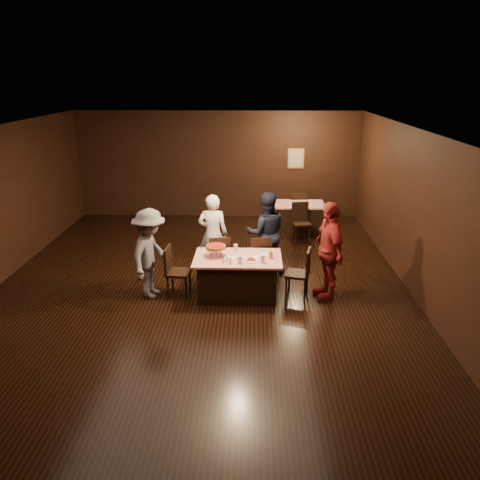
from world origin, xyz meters
The scene contains 23 objects.
room centered at (0.00, 0.01, 2.14)m, with size 10.00×10.04×3.02m.
main_table centered at (0.73, -0.28, 0.39)m, with size 1.60×1.00×0.77m, color red.
back_table centered at (2.20, 3.55, 0.39)m, with size 1.30×0.90×0.77m, color #A80B1C.
chair_far_left centered at (0.33, 0.47, 0.47)m, with size 0.42×0.42×0.95m, color black.
chair_far_right centered at (1.13, 0.47, 0.47)m, with size 0.42×0.42×0.95m, color black.
chair_end_left centered at (-0.37, -0.28, 0.47)m, with size 0.42×0.42×0.95m, color black.
chair_end_right centered at (1.83, -0.28, 0.47)m, with size 0.42×0.42×0.95m, color black.
chair_back_near centered at (2.20, 2.85, 0.47)m, with size 0.42×0.42×0.95m, color black.
chair_back_far centered at (2.20, 4.15, 0.47)m, with size 0.42×0.42×0.95m, color black.
diner_white_jacket centered at (0.19, 0.85, 0.84)m, with size 0.61×0.40×1.67m, color white.
diner_navy_hoodie centered at (1.28, 0.86, 0.86)m, with size 0.83×0.65×1.72m, color black.
diner_grey_knit centered at (-0.86, -0.31, 0.84)m, with size 1.09×0.62×1.68m, color slate.
diner_red_shirt centered at (2.38, -0.25, 0.91)m, with size 1.07×0.45×1.83m, color #A12524.
pizza_stand centered at (0.33, -0.23, 0.95)m, with size 0.38×0.38×0.22m.
plate_with_slice centered at (0.98, -0.46, 0.80)m, with size 0.25×0.25×0.06m.
plate_empty centered at (1.28, -0.13, 0.78)m, with size 0.25×0.25×0.01m, color white.
glass_front_left centered at (0.78, -0.58, 0.84)m, with size 0.08×0.08×0.14m, color silver.
glass_front_right centered at (1.18, -0.53, 0.84)m, with size 0.08×0.08×0.14m, color silver.
glass_amber centered at (1.33, -0.33, 0.84)m, with size 0.08×0.08×0.14m, color #BF7F26.
glass_back centered at (0.68, 0.02, 0.84)m, with size 0.08×0.08×0.14m, color silver.
condiments centered at (0.55, -0.56, 0.82)m, with size 0.17×0.10×0.09m.
napkin_center centered at (1.03, -0.28, 0.77)m, with size 0.16×0.16×0.01m, color white.
napkin_left centered at (0.58, -0.33, 0.77)m, with size 0.16×0.16×0.01m, color white.
Camera 1 is at (1.00, -8.21, 3.91)m, focal length 35.00 mm.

